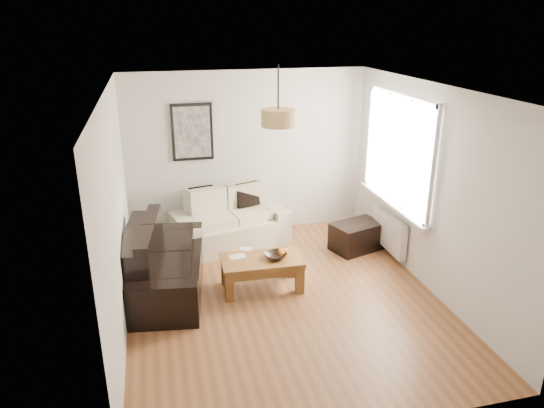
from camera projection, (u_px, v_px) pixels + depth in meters
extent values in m
plane|color=brown|center=(283.00, 298.00, 6.33)|extent=(4.50, 4.50, 0.00)
cube|color=white|center=(389.00, 232.00, 7.33)|extent=(0.10, 0.90, 0.52)
cylinder|color=tan|center=(278.00, 118.00, 5.83)|extent=(0.40, 0.40, 0.20)
cube|color=black|center=(357.00, 236.00, 7.60)|extent=(0.85, 0.68, 0.42)
cube|color=black|center=(202.00, 198.00, 7.72)|extent=(0.39, 0.19, 0.37)
cube|color=black|center=(246.00, 194.00, 7.87)|extent=(0.40, 0.24, 0.38)
imported|color=black|center=(276.00, 256.00, 6.43)|extent=(0.35, 0.35, 0.07)
sphere|color=orange|center=(282.00, 253.00, 6.48)|extent=(0.09, 0.09, 0.08)
sphere|color=orange|center=(285.00, 251.00, 6.55)|extent=(0.08, 0.08, 0.08)
sphere|color=orange|center=(281.00, 252.00, 6.52)|extent=(0.10, 0.10, 0.08)
cube|color=silver|center=(237.00, 257.00, 6.47)|extent=(0.23, 0.18, 0.01)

